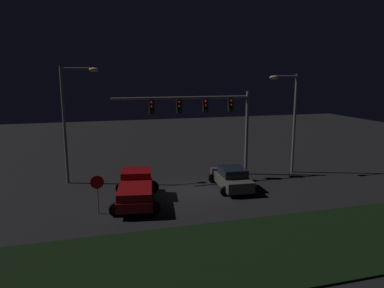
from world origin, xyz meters
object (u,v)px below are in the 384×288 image
(traffic_signal_gantry, at_px, (206,112))
(stop_sign, at_px, (97,187))
(pickup_truck, at_px, (136,187))
(car_sedan, at_px, (232,178))
(street_lamp_left, at_px, (71,111))
(street_lamp_right, at_px, (289,112))

(traffic_signal_gantry, xyz_separation_m, stop_sign, (-8.08, -5.35, -3.47))
(pickup_truck, height_order, traffic_signal_gantry, traffic_signal_gantry)
(car_sedan, distance_m, stop_sign, 9.30)
(stop_sign, bearing_deg, car_sedan, 14.15)
(pickup_truck, relative_size, street_lamp_left, 0.68)
(street_lamp_left, bearing_deg, car_sedan, -22.79)
(traffic_signal_gantry, height_order, street_lamp_left, street_lamp_left)
(car_sedan, xyz_separation_m, stop_sign, (-8.99, -2.27, 0.82))
(traffic_signal_gantry, bearing_deg, pickup_truck, -144.57)
(pickup_truck, distance_m, car_sedan, 6.78)
(street_lamp_left, bearing_deg, pickup_truck, -55.33)
(car_sedan, bearing_deg, street_lamp_left, 70.90)
(stop_sign, bearing_deg, street_lamp_right, 18.27)
(traffic_signal_gantry, bearing_deg, street_lamp_right, -3.96)
(street_lamp_right, bearing_deg, pickup_truck, -163.72)
(pickup_truck, distance_m, stop_sign, 2.66)
(pickup_truck, height_order, stop_sign, stop_sign)
(street_lamp_left, xyz_separation_m, street_lamp_right, (16.25, -1.77, -0.32))
(traffic_signal_gantry, distance_m, street_lamp_left, 9.63)
(street_lamp_left, bearing_deg, street_lamp_right, -6.23)
(car_sedan, xyz_separation_m, street_lamp_left, (-10.45, 4.39, 4.50))
(street_lamp_right, bearing_deg, stop_sign, -161.73)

